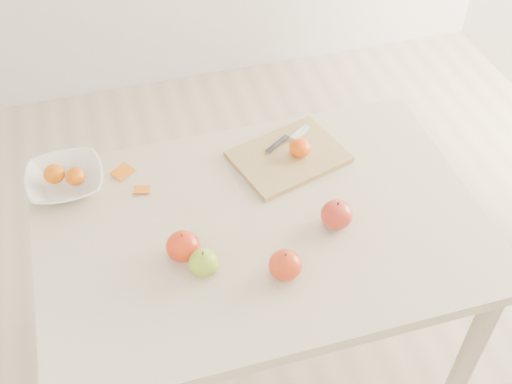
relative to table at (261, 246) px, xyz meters
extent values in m
plane|color=#C6B293|center=(0.00, 0.00, -0.65)|extent=(3.50, 3.50, 0.00)
cube|color=beige|center=(0.00, 0.00, 0.08)|extent=(1.20, 0.80, 0.04)
cylinder|color=#BCAA8E|center=(-0.54, 0.34, -0.30)|extent=(0.06, 0.06, 0.71)
cylinder|color=#BCAA8E|center=(0.54, 0.34, -0.30)|extent=(0.06, 0.06, 0.71)
cylinder|color=#BCAA8E|center=(0.54, -0.34, -0.30)|extent=(0.06, 0.06, 0.71)
cube|color=tan|center=(0.15, 0.22, 0.11)|extent=(0.36, 0.31, 0.02)
ellipsoid|color=orange|center=(0.18, 0.21, 0.14)|extent=(0.06, 0.06, 0.05)
imported|color=white|center=(-0.49, 0.28, 0.13)|extent=(0.22, 0.22, 0.05)
ellipsoid|color=#D26107|center=(-0.52, 0.29, 0.15)|extent=(0.06, 0.06, 0.05)
ellipsoid|color=#C86007|center=(-0.46, 0.27, 0.15)|extent=(0.06, 0.06, 0.05)
cube|color=#D5600F|center=(-0.33, 0.29, 0.10)|extent=(0.07, 0.07, 0.01)
cube|color=orange|center=(-0.29, 0.21, 0.10)|extent=(0.05, 0.04, 0.01)
cube|color=white|center=(0.21, 0.29, 0.12)|extent=(0.07, 0.06, 0.01)
cube|color=#33353A|center=(0.13, 0.27, 0.12)|extent=(0.09, 0.07, 0.00)
ellipsoid|color=#629716|center=(-0.18, -0.12, 0.13)|extent=(0.08, 0.08, 0.07)
ellipsoid|color=maroon|center=(0.19, -0.06, 0.14)|extent=(0.09, 0.09, 0.08)
ellipsoid|color=#9E0E08|center=(-0.22, -0.05, 0.14)|extent=(0.09, 0.09, 0.08)
ellipsoid|color=#A61702|center=(0.01, -0.18, 0.14)|extent=(0.08, 0.08, 0.08)
camera|label=1|loc=(-0.33, -1.09, 1.40)|focal=45.00mm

